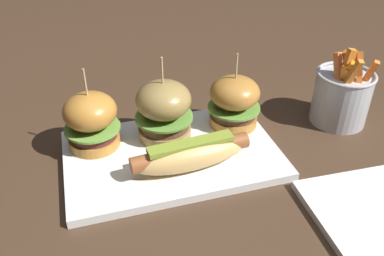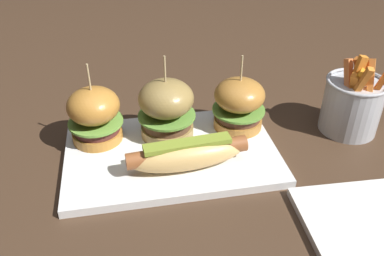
% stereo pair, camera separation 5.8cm
% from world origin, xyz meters
% --- Properties ---
extents(ground_plane, '(3.00, 3.00, 0.00)m').
position_xyz_m(ground_plane, '(0.00, 0.00, 0.00)').
color(ground_plane, '#422D1E').
extents(platter_main, '(0.35, 0.22, 0.01)m').
position_xyz_m(platter_main, '(0.00, 0.00, 0.01)').
color(platter_main, white).
rests_on(platter_main, ground).
extents(hot_dog, '(0.19, 0.07, 0.05)m').
position_xyz_m(hot_dog, '(0.02, -0.05, 0.04)').
color(hot_dog, tan).
rests_on(hot_dog, platter_main).
extents(slider_left, '(0.09, 0.09, 0.14)m').
position_xyz_m(slider_left, '(-0.12, 0.06, 0.06)').
color(slider_left, '#BC7C31').
rests_on(slider_left, platter_main).
extents(slider_center, '(0.10, 0.10, 0.15)m').
position_xyz_m(slider_center, '(0.00, 0.05, 0.07)').
color(slider_center, olive).
rests_on(slider_center, platter_main).
extents(slider_right, '(0.09, 0.09, 0.14)m').
position_xyz_m(slider_right, '(0.13, 0.05, 0.06)').
color(slider_right, '#B07631').
rests_on(slider_right, platter_main).
extents(fries_bucket, '(0.11, 0.11, 0.15)m').
position_xyz_m(fries_bucket, '(0.33, 0.02, 0.05)').
color(fries_bucket, '#B7BABF').
rests_on(fries_bucket, ground).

